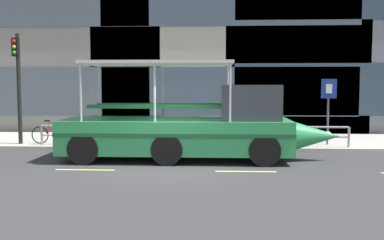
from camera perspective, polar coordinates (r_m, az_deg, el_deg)
ground_plane at (r=13.38m, az=-3.39°, el=-6.29°), size 120.00×120.00×0.00m
sidewalk at (r=18.87m, az=-1.50°, el=-2.81°), size 32.00×4.80×0.18m
curb_edge at (r=16.41m, az=-2.18°, el=-3.93°), size 32.00×0.18×0.18m
lane_centreline at (r=12.87m, az=-3.65°, el=-6.72°), size 25.80×0.12×0.01m
curb_guardrail at (r=16.62m, az=0.06°, el=-1.65°), size 12.01×0.09×0.80m
traffic_light_pole at (r=18.50m, az=-22.09°, el=5.22°), size 0.24×0.46×4.40m
parking_sign at (r=17.80m, az=17.65°, el=2.52°), size 0.60×0.12×2.60m
leaned_bicycle at (r=18.18m, az=-18.00°, el=-1.84°), size 1.74×0.46×0.96m
duck_tour_boat at (r=14.62m, az=0.10°, el=-1.06°), size 9.55×2.61×3.32m
pedestrian_near_bow at (r=18.01m, az=8.02°, el=0.27°), size 0.46×0.26×1.66m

